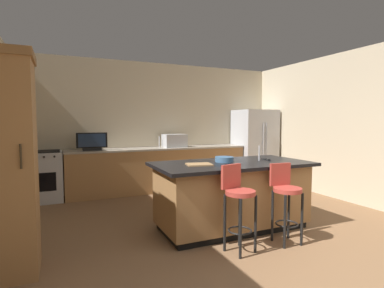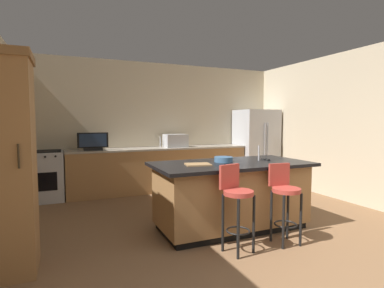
% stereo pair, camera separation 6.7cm
% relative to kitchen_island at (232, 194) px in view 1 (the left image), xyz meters
% --- Properties ---
extents(wall_back, '(6.15, 0.12, 2.77)m').
position_rel_kitchen_island_xyz_m(wall_back, '(-0.13, 3.00, 0.91)').
color(wall_back, beige).
rests_on(wall_back, ground_plane).
extents(wall_right, '(0.12, 5.56, 2.77)m').
position_rel_kitchen_island_xyz_m(wall_right, '(2.74, 0.42, 0.91)').
color(wall_right, beige).
rests_on(wall_right, ground_plane).
extents(counter_back, '(3.85, 0.62, 0.92)m').
position_rel_kitchen_island_xyz_m(counter_back, '(-0.20, 2.62, -0.01)').
color(counter_back, '#9E7042').
rests_on(counter_back, ground_plane).
extents(kitchen_island, '(2.17, 1.08, 0.92)m').
position_rel_kitchen_island_xyz_m(kitchen_island, '(0.00, 0.00, 0.00)').
color(kitchen_island, black).
rests_on(kitchen_island, ground_plane).
extents(refrigerator, '(0.90, 0.81, 1.76)m').
position_rel_kitchen_island_xyz_m(refrigerator, '(2.18, 2.53, 0.41)').
color(refrigerator, '#B7BABF').
rests_on(refrigerator, ground_plane).
extents(range_oven, '(0.76, 0.63, 0.94)m').
position_rel_kitchen_island_xyz_m(range_oven, '(-2.51, 2.62, -0.00)').
color(range_oven, '#B7BABF').
rests_on(range_oven, ground_plane).
extents(cabinet_tower, '(0.55, 0.63, 2.15)m').
position_rel_kitchen_island_xyz_m(cabinet_tower, '(-2.65, -0.22, 0.64)').
color(cabinet_tower, '#9E7042').
rests_on(cabinet_tower, ground_plane).
extents(microwave, '(0.48, 0.36, 0.28)m').
position_rel_kitchen_island_xyz_m(microwave, '(0.13, 2.62, 0.59)').
color(microwave, '#B7BABF').
rests_on(microwave, counter_back).
extents(tv_monitor, '(0.58, 0.16, 0.35)m').
position_rel_kitchen_island_xyz_m(tv_monitor, '(-1.59, 2.56, 0.61)').
color(tv_monitor, black).
rests_on(tv_monitor, counter_back).
extents(sink_faucet_back, '(0.02, 0.02, 0.24)m').
position_rel_kitchen_island_xyz_m(sink_faucet_back, '(-0.18, 2.72, 0.57)').
color(sink_faucet_back, '#B2B2B7').
rests_on(sink_faucet_back, counter_back).
extents(sink_faucet_island, '(0.02, 0.02, 0.22)m').
position_rel_kitchen_island_xyz_m(sink_faucet_island, '(0.45, 0.00, 0.56)').
color(sink_faucet_island, '#B2B2B7').
rests_on(sink_faucet_island, kitchen_island).
extents(bar_stool_left, '(0.35, 0.37, 0.99)m').
position_rel_kitchen_island_xyz_m(bar_stool_left, '(-0.34, -0.68, 0.13)').
color(bar_stool_left, '#B23D33').
rests_on(bar_stool_left, ground_plane).
extents(bar_stool_right, '(0.34, 0.35, 0.97)m').
position_rel_kitchen_island_xyz_m(bar_stool_right, '(0.33, -0.70, 0.11)').
color(bar_stool_right, '#B23D33').
rests_on(bar_stool_right, ground_plane).
extents(fruit_bowl, '(0.26, 0.26, 0.07)m').
position_rel_kitchen_island_xyz_m(fruit_bowl, '(-0.08, 0.09, 0.49)').
color(fruit_bowl, '#3F668C').
rests_on(fruit_bowl, kitchen_island).
extents(cell_phone, '(0.10, 0.16, 0.01)m').
position_rel_kitchen_island_xyz_m(cell_phone, '(-0.14, -0.20, 0.45)').
color(cell_phone, black).
rests_on(cell_phone, kitchen_island).
extents(tv_remote, '(0.05, 0.17, 0.02)m').
position_rel_kitchen_island_xyz_m(tv_remote, '(0.59, 0.03, 0.46)').
color(tv_remote, black).
rests_on(tv_remote, kitchen_island).
extents(cutting_board, '(0.36, 0.31, 0.02)m').
position_rel_kitchen_island_xyz_m(cutting_board, '(-0.53, -0.05, 0.46)').
color(cutting_board, '#A87F51').
rests_on(cutting_board, kitchen_island).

